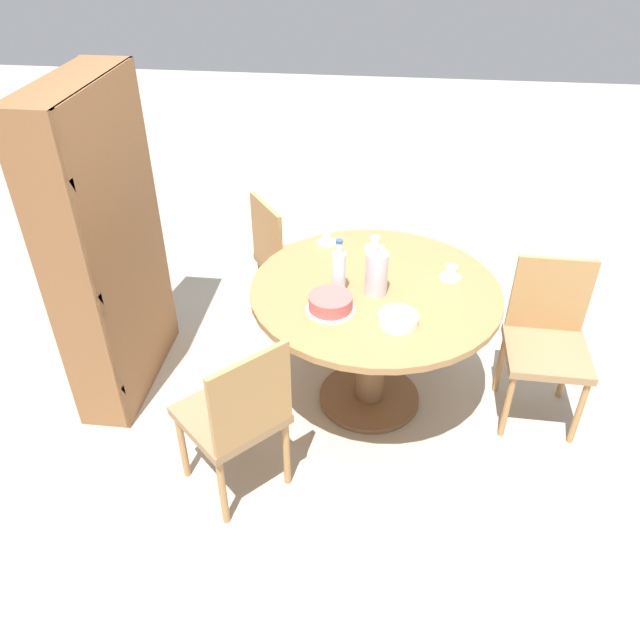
{
  "coord_description": "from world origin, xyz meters",
  "views": [
    {
      "loc": [
        -2.67,
        -0.03,
        2.47
      ],
      "look_at": [
        0.0,
        0.28,
        0.53
      ],
      "focal_mm": 35.0,
      "sensor_mm": 36.0,
      "label": 1
    }
  ],
  "objects_px": {
    "cup_c": "(451,273)",
    "water_bottle": "(339,271)",
    "coffee_pot": "(376,272)",
    "cup_a": "(375,244)",
    "chair_a": "(237,415)",
    "cake_main": "(330,304)",
    "chair_b": "(547,339)",
    "chair_c": "(288,259)",
    "cup_b": "(327,238)",
    "bookshelf": "(112,256)"
  },
  "relations": [
    {
      "from": "water_bottle",
      "to": "cake_main",
      "type": "distance_m",
      "value": 0.19
    },
    {
      "from": "water_bottle",
      "to": "cup_c",
      "type": "relative_size",
      "value": 2.56
    },
    {
      "from": "coffee_pot",
      "to": "cake_main",
      "type": "height_order",
      "value": "coffee_pot"
    },
    {
      "from": "bookshelf",
      "to": "water_bottle",
      "type": "relative_size",
      "value": 5.93
    },
    {
      "from": "bookshelf",
      "to": "cake_main",
      "type": "bearing_deg",
      "value": 76.95
    },
    {
      "from": "bookshelf",
      "to": "cup_c",
      "type": "height_order",
      "value": "bookshelf"
    },
    {
      "from": "bookshelf",
      "to": "coffee_pot",
      "type": "bearing_deg",
      "value": 85.95
    },
    {
      "from": "chair_a",
      "to": "cake_main",
      "type": "bearing_deg",
      "value": -174.57
    },
    {
      "from": "coffee_pot",
      "to": "chair_a",
      "type": "bearing_deg",
      "value": 138.48
    },
    {
      "from": "bookshelf",
      "to": "cup_b",
      "type": "distance_m",
      "value": 1.17
    },
    {
      "from": "chair_c",
      "to": "cup_b",
      "type": "xyz_separation_m",
      "value": [
        -0.27,
        -0.27,
        0.31
      ]
    },
    {
      "from": "chair_a",
      "to": "cup_a",
      "type": "relative_size",
      "value": 7.87
    },
    {
      "from": "cake_main",
      "to": "cup_b",
      "type": "bearing_deg",
      "value": 7.77
    },
    {
      "from": "chair_a",
      "to": "chair_c",
      "type": "height_order",
      "value": "same"
    },
    {
      "from": "coffee_pot",
      "to": "cake_main",
      "type": "relative_size",
      "value": 1.1
    },
    {
      "from": "chair_a",
      "to": "cup_b",
      "type": "relative_size",
      "value": 7.87
    },
    {
      "from": "chair_c",
      "to": "bookshelf",
      "type": "bearing_deg",
      "value": 93.25
    },
    {
      "from": "bookshelf",
      "to": "coffee_pot",
      "type": "height_order",
      "value": "bookshelf"
    },
    {
      "from": "bookshelf",
      "to": "chair_a",
      "type": "bearing_deg",
      "value": 47.55
    },
    {
      "from": "chair_c",
      "to": "coffee_pot",
      "type": "height_order",
      "value": "coffee_pot"
    },
    {
      "from": "cup_c",
      "to": "water_bottle",
      "type": "bearing_deg",
      "value": 108.94
    },
    {
      "from": "chair_b",
      "to": "bookshelf",
      "type": "height_order",
      "value": "bookshelf"
    },
    {
      "from": "bookshelf",
      "to": "cup_a",
      "type": "relative_size",
      "value": 15.19
    },
    {
      "from": "cup_a",
      "to": "cake_main",
      "type": "bearing_deg",
      "value": 163.87
    },
    {
      "from": "chair_a",
      "to": "coffee_pot",
      "type": "relative_size",
      "value": 3.39
    },
    {
      "from": "chair_b",
      "to": "bookshelf",
      "type": "relative_size",
      "value": 0.52
    },
    {
      "from": "bookshelf",
      "to": "water_bottle",
      "type": "distance_m",
      "value": 1.22
    },
    {
      "from": "bookshelf",
      "to": "cake_main",
      "type": "distance_m",
      "value": 1.22
    },
    {
      "from": "cup_b",
      "to": "cup_c",
      "type": "height_order",
      "value": "same"
    },
    {
      "from": "coffee_pot",
      "to": "water_bottle",
      "type": "xyz_separation_m",
      "value": [
        -0.01,
        0.18,
        -0.0
      ]
    },
    {
      "from": "water_bottle",
      "to": "cup_b",
      "type": "bearing_deg",
      "value": 12.86
    },
    {
      "from": "chair_b",
      "to": "cup_a",
      "type": "relative_size",
      "value": 7.87
    },
    {
      "from": "cup_a",
      "to": "cup_c",
      "type": "distance_m",
      "value": 0.48
    },
    {
      "from": "chair_c",
      "to": "cake_main",
      "type": "relative_size",
      "value": 3.72
    },
    {
      "from": "cup_b",
      "to": "cup_c",
      "type": "distance_m",
      "value": 0.74
    },
    {
      "from": "water_bottle",
      "to": "cup_c",
      "type": "bearing_deg",
      "value": -71.06
    },
    {
      "from": "chair_c",
      "to": "cup_a",
      "type": "distance_m",
      "value": 0.7
    },
    {
      "from": "chair_a",
      "to": "coffee_pot",
      "type": "distance_m",
      "value": 0.96
    },
    {
      "from": "chair_c",
      "to": "cup_b",
      "type": "distance_m",
      "value": 0.49
    },
    {
      "from": "chair_a",
      "to": "cup_c",
      "type": "xyz_separation_m",
      "value": [
        0.84,
        -0.96,
        0.31
      ]
    },
    {
      "from": "chair_b",
      "to": "coffee_pot",
      "type": "xyz_separation_m",
      "value": [
        -0.09,
        0.91,
        0.4
      ]
    },
    {
      "from": "chair_b",
      "to": "cup_a",
      "type": "distance_m",
      "value": 1.05
    },
    {
      "from": "cup_b",
      "to": "cup_c",
      "type": "relative_size",
      "value": 1.0
    },
    {
      "from": "cake_main",
      "to": "cup_b",
      "type": "relative_size",
      "value": 2.12
    },
    {
      "from": "cup_b",
      "to": "chair_c",
      "type": "bearing_deg",
      "value": 45.86
    },
    {
      "from": "water_bottle",
      "to": "chair_c",
      "type": "bearing_deg",
      "value": 27.02
    },
    {
      "from": "chair_c",
      "to": "coffee_pot",
      "type": "xyz_separation_m",
      "value": [
        -0.75,
        -0.57,
        0.4
      ]
    },
    {
      "from": "bookshelf",
      "to": "cup_b",
      "type": "xyz_separation_m",
      "value": [
        0.39,
        -1.1,
        -0.03
      ]
    },
    {
      "from": "chair_c",
      "to": "bookshelf",
      "type": "xyz_separation_m",
      "value": [
        -0.65,
        0.83,
        0.34
      ]
    },
    {
      "from": "cake_main",
      "to": "cup_c",
      "type": "xyz_separation_m",
      "value": [
        0.36,
        -0.59,
        -0.01
      ]
    }
  ]
}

